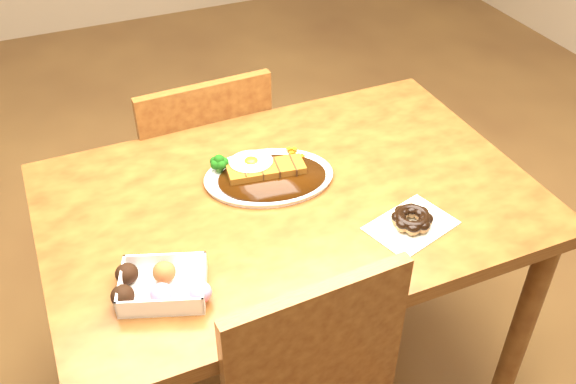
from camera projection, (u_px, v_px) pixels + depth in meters
name	position (u px, v px, depth m)	size (l,w,h in m)	color
ground	(290.00, 379.00, 2.05)	(6.00, 6.00, 0.00)	brown
table	(290.00, 226.00, 1.64)	(1.20, 0.80, 0.75)	#542710
chair_far	(200.00, 174.00, 2.11)	(0.43, 0.43, 0.87)	#542710
katsu_curry_plate	(266.00, 174.00, 1.63)	(0.36, 0.29, 0.06)	white
donut_box	(161.00, 285.00, 1.31)	(0.21, 0.19, 0.05)	white
pon_de_ring	(412.00, 220.00, 1.48)	(0.23, 0.19, 0.04)	silver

